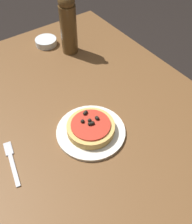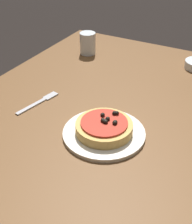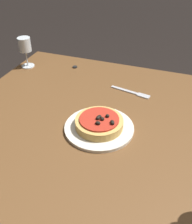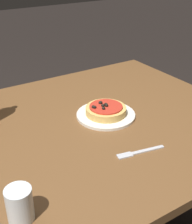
{
  "view_description": "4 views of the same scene",
  "coord_description": "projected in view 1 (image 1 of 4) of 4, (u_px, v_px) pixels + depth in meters",
  "views": [
    {
      "loc": [
        0.58,
        -0.31,
        1.52
      ],
      "look_at": [
        0.05,
        0.07,
        0.79
      ],
      "focal_mm": 42.0,
      "sensor_mm": 36.0,
      "label": 1
    },
    {
      "loc": [
        0.76,
        0.35,
        1.35
      ],
      "look_at": [
        0.09,
        -0.02,
        0.83
      ],
      "focal_mm": 50.0,
      "sensor_mm": 36.0,
      "label": 2
    },
    {
      "loc": [
        -0.14,
        0.7,
        1.36
      ],
      "look_at": [
        0.1,
        0.04,
        0.86
      ],
      "focal_mm": 42.0,
      "sensor_mm": 36.0,
      "label": 3
    },
    {
      "loc": [
        -0.56,
        -0.95,
        1.4
      ],
      "look_at": [
        0.04,
        0.0,
        0.8
      ],
      "focal_mm": 50.0,
      "sensor_mm": 36.0,
      "label": 4
    }
  ],
  "objects": [
    {
      "name": "ground_plane",
      "position": [
        82.0,
        201.0,
        1.56
      ],
      "size": [
        14.0,
        14.0,
        0.0
      ],
      "primitive_type": "plane",
      "color": "black"
    },
    {
      "name": "dining_table",
      "position": [
        76.0,
        131.0,
        1.06
      ],
      "size": [
        1.33,
        1.07,
        0.76
      ],
      "color": "brown",
      "rests_on": "ground_plane"
    },
    {
      "name": "dinner_plate",
      "position": [
        91.0,
        132.0,
        0.95
      ],
      "size": [
        0.25,
        0.25,
        0.01
      ],
      "color": "silver",
      "rests_on": "dining_table"
    },
    {
      "name": "pizza",
      "position": [
        91.0,
        127.0,
        0.93
      ],
      "size": [
        0.17,
        0.17,
        0.05
      ],
      "color": "tan",
      "rests_on": "dinner_plate"
    },
    {
      "name": "wine_bottle",
      "position": [
        68.0,
        23.0,
        1.18
      ],
      "size": [
        0.08,
        0.08,
        0.34
      ],
      "color": "brown",
      "rests_on": "dining_table"
    },
    {
      "name": "side_bowl",
      "position": [
        46.0,
        42.0,
        1.32
      ],
      "size": [
        0.11,
        0.11,
        0.03
      ],
      "color": "silver",
      "rests_on": "dining_table"
    },
    {
      "name": "fork",
      "position": [
        11.0,
        160.0,
        0.87
      ],
      "size": [
        0.18,
        0.05,
        0.0
      ],
      "rotation": [
        0.0,
        0.0,
        2.95
      ],
      "color": "#B7B7BC",
      "rests_on": "dining_table"
    }
  ]
}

